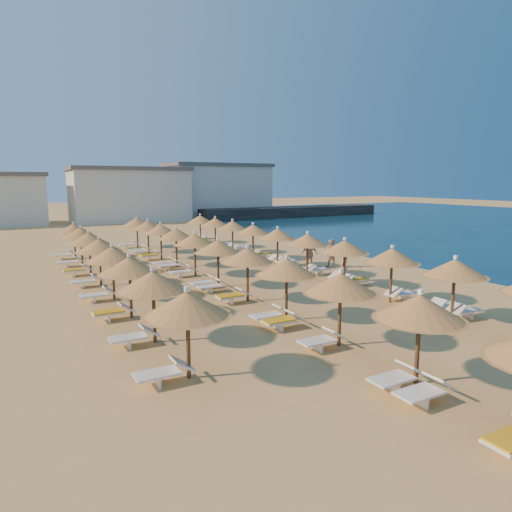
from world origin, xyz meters
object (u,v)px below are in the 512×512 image
beachgoer_b (332,254)px  beachgoer_a (344,266)px  parasol_row_east (307,240)px  parasol_row_west (218,247)px  jetty (293,212)px  beachgoer_c (310,254)px

beachgoer_b → beachgoer_a: (-1.96, -3.56, -0.02)m
beachgoer_a → beachgoer_b: bearing=167.8°
parasol_row_east → parasol_row_west: 5.55m
jetty → beachgoer_b: size_ratio=16.59×
beachgoer_b → beachgoer_a: 4.06m
parasol_row_east → beachgoer_c: 2.91m
beachgoer_b → jetty: bearing=121.8°
parasol_row_east → parasol_row_west: same height
parasol_row_west → beachgoer_c: bearing=16.1°
parasol_row_east → beachgoer_a: bearing=-68.8°
jetty → parasol_row_east: (-24.17, -38.26, 1.32)m
jetty → parasol_row_west: bearing=-128.5°
parasol_row_west → beachgoer_b: 8.55m
jetty → beachgoer_c: beachgoer_c is taller
beachgoer_c → parasol_row_west: bearing=-143.9°
beachgoer_a → jetty: bearing=166.6°
parasol_row_east → beachgoer_c: bearing=51.5°
jetty → beachgoer_a: size_ratio=16.96×
parasol_row_east → beachgoer_b: (2.82, 1.34, -1.17)m
parasol_row_east → beachgoer_b: parasol_row_east is taller
jetty → parasol_row_east: 45.27m
parasol_row_east → parasol_row_west: size_ratio=1.00×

